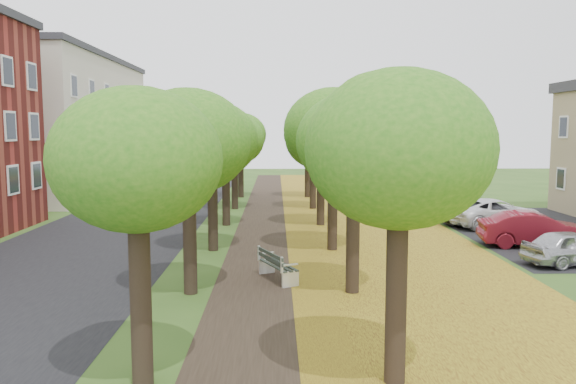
{
  "coord_description": "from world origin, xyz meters",
  "views": [
    {
      "loc": [
        0.34,
        -10.25,
        4.81
      ],
      "look_at": [
        0.78,
        10.69,
        2.5
      ],
      "focal_mm": 35.0,
      "sensor_mm": 36.0,
      "label": 1
    }
  ],
  "objects_px": {
    "car_grey": "(487,213)",
    "bench": "(276,265)",
    "car_silver": "(573,247)",
    "car_white": "(493,212)",
    "car_red": "(535,230)"
  },
  "relations": [
    {
      "from": "car_grey",
      "to": "bench",
      "type": "bearing_deg",
      "value": 144.49
    },
    {
      "from": "car_silver",
      "to": "car_grey",
      "type": "distance_m",
      "value": 8.25
    },
    {
      "from": "car_silver",
      "to": "car_white",
      "type": "height_order",
      "value": "car_white"
    },
    {
      "from": "car_silver",
      "to": "car_red",
      "type": "xyz_separation_m",
      "value": [
        0.04,
        3.1,
        0.1
      ]
    },
    {
      "from": "car_white",
      "to": "bench",
      "type": "bearing_deg",
      "value": 113.24
    },
    {
      "from": "car_grey",
      "to": "car_white",
      "type": "xyz_separation_m",
      "value": [
        0.25,
        -0.13,
        0.02
      ]
    },
    {
      "from": "car_silver",
      "to": "car_grey",
      "type": "bearing_deg",
      "value": -12.78
    },
    {
      "from": "car_red",
      "to": "car_grey",
      "type": "bearing_deg",
      "value": 8.77
    },
    {
      "from": "bench",
      "to": "car_silver",
      "type": "height_order",
      "value": "car_silver"
    },
    {
      "from": "bench",
      "to": "car_silver",
      "type": "distance_m",
      "value": 10.83
    },
    {
      "from": "car_grey",
      "to": "car_red",
      "type": "bearing_deg",
      "value": -168.66
    },
    {
      "from": "car_red",
      "to": "bench",
      "type": "bearing_deg",
      "value": 123.35
    },
    {
      "from": "car_silver",
      "to": "car_grey",
      "type": "xyz_separation_m",
      "value": [
        0.0,
        8.25,
        0.05
      ]
    },
    {
      "from": "car_red",
      "to": "car_white",
      "type": "distance_m",
      "value": 5.03
    },
    {
      "from": "car_red",
      "to": "car_white",
      "type": "relative_size",
      "value": 0.88
    }
  ]
}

